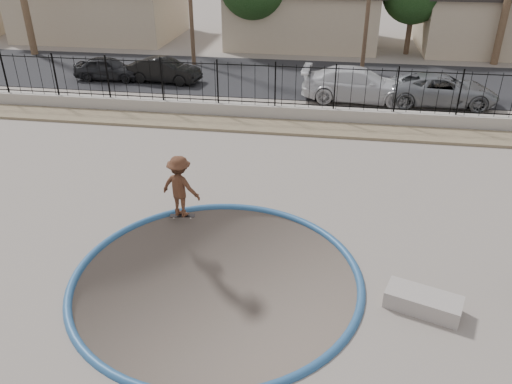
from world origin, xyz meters
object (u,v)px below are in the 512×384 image
object	(u,v)px
car_a	(108,68)
skateboard	(182,216)
concrete_ledge	(423,302)
car_b	(164,70)
skater	(180,190)
car_c	(358,84)
car_d	(442,90)

from	to	relation	value
car_a	skateboard	bearing A→B (deg)	-150.35
concrete_ledge	car_b	size ratio (longest dim) A/B	0.42
skater	car_a	size ratio (longest dim) A/B	0.51
skater	car_b	bearing A→B (deg)	-54.82
skater	skateboard	xyz separation A→B (m)	(0.00, -0.00, -0.86)
concrete_ledge	car_c	distance (m)	14.82
skateboard	concrete_ledge	distance (m)	7.00
concrete_ledge	car_a	size ratio (longest dim) A/B	0.44
concrete_ledge	car_c	size ratio (longest dim) A/B	0.30
car_c	car_d	distance (m)	3.84
skater	skateboard	distance (m)	0.86
skateboard	car_a	bearing A→B (deg)	112.49
car_b	car_c	bearing A→B (deg)	-93.63
concrete_ledge	car_c	xyz separation A→B (m)	(-1.12, 14.77, 0.61)
skater	car_b	distance (m)	14.26
car_b	car_d	xyz separation A→B (m)	(13.94, -1.60, 0.06)
car_d	skater	bearing A→B (deg)	141.82
concrete_ledge	car_a	distance (m)	21.78
car_b	skateboard	bearing A→B (deg)	-154.61
car_a	skater	bearing A→B (deg)	-150.35
car_b	car_d	size ratio (longest dim) A/B	0.77
car_d	skateboard	bearing A→B (deg)	141.82
concrete_ledge	skater	bearing A→B (deg)	154.91
skateboard	car_b	bearing A→B (deg)	101.57
concrete_ledge	car_b	xyz separation A→B (m)	(-11.22, 16.37, 0.47)
concrete_ledge	car_d	bearing A→B (deg)	79.56
concrete_ledge	car_d	world-z (taller)	car_d
skateboard	car_d	xyz separation A→B (m)	(9.06, 11.80, 0.68)
skater	car_d	distance (m)	14.88
skateboard	car_b	xyz separation A→B (m)	(-4.88, 13.40, 0.62)
car_c	car_a	bearing A→B (deg)	85.74
car_a	car_d	world-z (taller)	car_d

